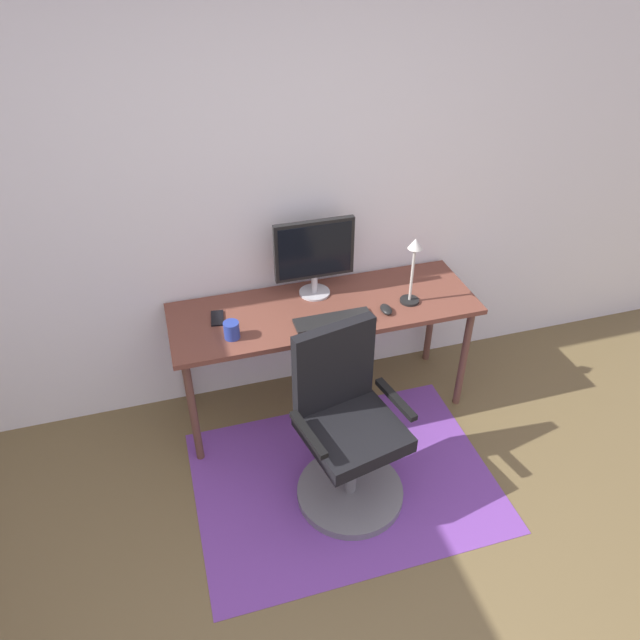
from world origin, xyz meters
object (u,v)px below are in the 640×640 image
desk (324,317)px  office_chair (347,438)px  coffee_cup (232,330)px  monitor (314,253)px  computer_mouse (386,309)px  keyboard (333,320)px  desk_lamp (413,264)px  cell_phone (217,318)px

desk → office_chair: size_ratio=1.74×
coffee_cup → office_chair: size_ratio=0.09×
monitor → computer_mouse: monitor is taller
keyboard → office_chair: bearing=-99.5°
desk → keyboard: keyboard is taller
desk → computer_mouse: size_ratio=16.73×
monitor → office_chair: 1.03m
coffee_cup → desk_lamp: desk_lamp is taller
desk → keyboard: bearing=-88.1°
desk → computer_mouse: (0.31, -0.15, 0.09)m
coffee_cup → cell_phone: coffee_cup is taller
monitor → cell_phone: size_ratio=3.31×
monitor → cell_phone: 0.65m
desk → cell_phone: (-0.60, 0.05, 0.08)m
monitor → computer_mouse: bearing=-41.7°
cell_phone → office_chair: bearing=-47.4°
monitor → desk_lamp: monitor is taller
desk → desk_lamp: (0.48, -0.09, 0.32)m
desk → coffee_cup: coffee_cup is taller
coffee_cup → desk: bearing=14.0°
office_chair → computer_mouse: bearing=41.0°
keyboard → computer_mouse: (0.31, 0.01, 0.01)m
office_chair → keyboard: bearing=68.3°
cell_phone → desk_lamp: (1.08, -0.14, 0.24)m
desk_lamp → keyboard: bearing=-172.3°
desk_lamp → office_chair: 1.01m
monitor → office_chair: size_ratio=0.46×
computer_mouse → desk_lamp: bearing=19.1°
desk → keyboard: (0.01, -0.15, 0.08)m
keyboard → cell_phone: (-0.60, 0.20, -0.00)m
computer_mouse → desk_lamp: size_ratio=0.26×
computer_mouse → desk_lamp: 0.29m
monitor → keyboard: monitor is taller
monitor → coffee_cup: bearing=-151.9°
monitor → cell_phone: bearing=-170.7°
computer_mouse → desk_lamp: (0.17, 0.06, 0.23)m
office_chair → desk_lamp: bearing=34.0°
cell_phone → computer_mouse: bearing=-5.0°
keyboard → coffee_cup: coffee_cup is taller
computer_mouse → office_chair: size_ratio=0.10×
desk_lamp → desk: bearing=169.6°
desk → monitor: 0.37m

